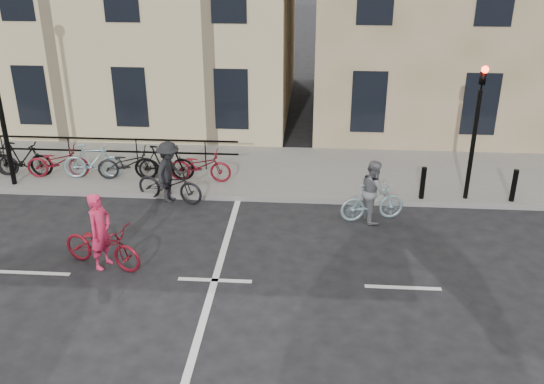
# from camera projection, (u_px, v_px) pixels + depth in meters

# --- Properties ---
(ground) EXTENTS (120.00, 120.00, 0.00)m
(ground) POSITION_uv_depth(u_px,v_px,m) (215.00, 280.00, 13.01)
(ground) COLOR black
(ground) RESTS_ON ground
(sidewalk) EXTENTS (46.00, 4.00, 0.15)m
(sidewalk) POSITION_uv_depth(u_px,v_px,m) (117.00, 168.00, 18.69)
(sidewalk) COLOR slate
(sidewalk) RESTS_ON ground
(traffic_light) EXTENTS (0.18, 0.30, 3.90)m
(traffic_light) POSITION_uv_depth(u_px,v_px,m) (477.00, 117.00, 15.53)
(traffic_light) COLOR black
(traffic_light) RESTS_ON sidewalk
(bollard_east) EXTENTS (0.14, 0.14, 0.90)m
(bollard_east) POSITION_uv_depth(u_px,v_px,m) (423.00, 183.00, 16.29)
(bollard_east) COLOR black
(bollard_east) RESTS_ON sidewalk
(bollard_west) EXTENTS (0.14, 0.14, 0.90)m
(bollard_west) POSITION_uv_depth(u_px,v_px,m) (514.00, 186.00, 16.14)
(bollard_west) COLOR black
(bollard_west) RESTS_ON sidewalk
(parked_bikes) EXTENTS (8.30, 1.23, 1.05)m
(parked_bikes) POSITION_uv_depth(u_px,v_px,m) (93.00, 162.00, 17.61)
(parked_bikes) COLOR black
(parked_bikes) RESTS_ON sidewalk
(cyclist_pink) EXTENTS (2.08, 1.27, 1.75)m
(cyclist_pink) POSITION_uv_depth(u_px,v_px,m) (102.00, 242.00, 13.32)
(cyclist_pink) COLOR maroon
(cyclist_pink) RESTS_ON ground
(cyclist_grey) EXTENTS (1.74, 0.92, 1.62)m
(cyclist_grey) POSITION_uv_depth(u_px,v_px,m) (373.00, 196.00, 15.37)
(cyclist_grey) COLOR #819FA8
(cyclist_grey) RESTS_ON ground
(cyclist_dark) EXTENTS (2.03, 1.24, 1.71)m
(cyclist_dark) POSITION_uv_depth(u_px,v_px,m) (169.00, 178.00, 16.40)
(cyclist_dark) COLOR black
(cyclist_dark) RESTS_ON ground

